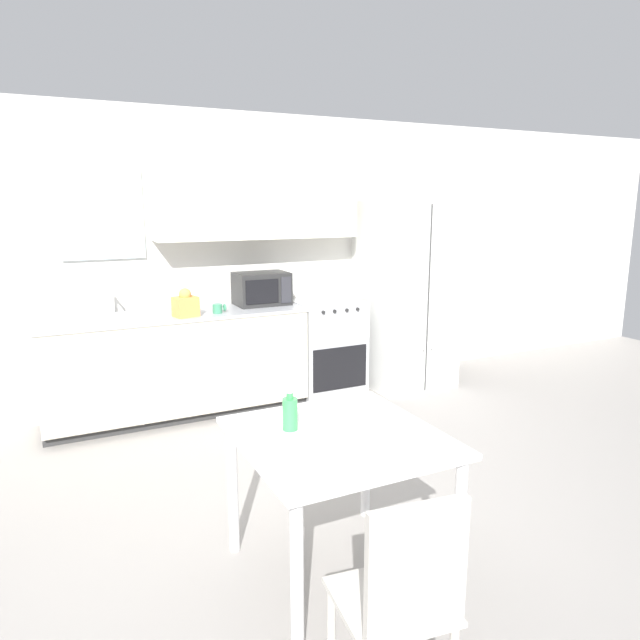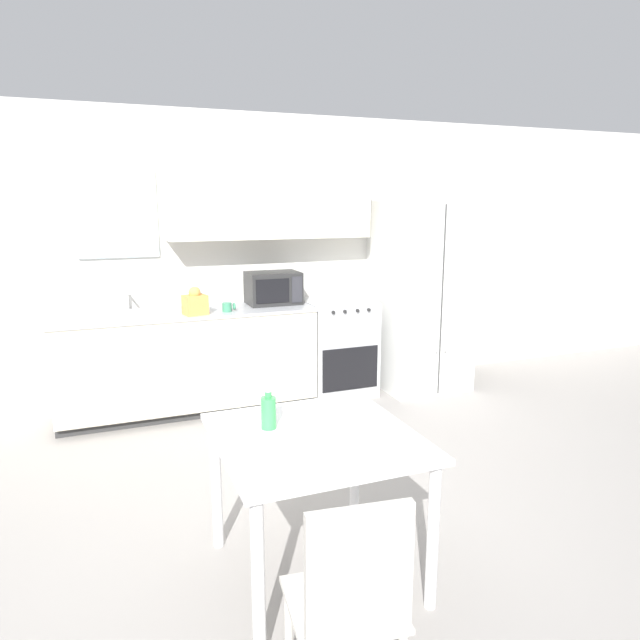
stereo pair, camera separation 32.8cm
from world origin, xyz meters
name	(u,v)px [view 2 (the right image)]	position (x,y,z in m)	size (l,w,h in m)	color
ground_plane	(292,499)	(0.00, 0.00, 0.00)	(12.00, 12.00, 0.00)	gray
wall_back	(225,250)	(0.07, 2.13, 1.44)	(12.00, 0.38, 2.70)	silver
kitchen_counter	(189,362)	(-0.35, 1.84, 0.47)	(2.28, 0.61, 0.93)	#333333
oven_range	(338,347)	(1.11, 1.83, 0.47)	(0.65, 0.62, 0.94)	#B7BABC
refrigerator	(420,296)	(1.98, 1.74, 0.95)	(0.85, 0.82, 1.90)	silver
kitchen_sink	(125,314)	(-0.87, 1.84, 0.95)	(0.66, 0.42, 0.23)	#B7BABC
microwave	(273,288)	(0.48, 1.93, 1.08)	(0.49, 0.36, 0.30)	#282828
coffee_mug	(228,307)	(-0.01, 1.69, 0.97)	(0.12, 0.08, 0.08)	#3F8C66
grocery_bag_0	(195,303)	(-0.30, 1.67, 1.04)	(0.22, 0.20, 0.24)	#DB994C
dining_table	(315,455)	(-0.13, -0.76, 0.66)	(0.95, 0.98, 0.77)	white
dining_chair_near	(351,598)	(-0.33, -1.63, 0.54)	(0.44, 0.44, 0.93)	beige
drink_bottle	(269,412)	(-0.32, -0.60, 0.86)	(0.08, 0.08, 0.21)	#3FB259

